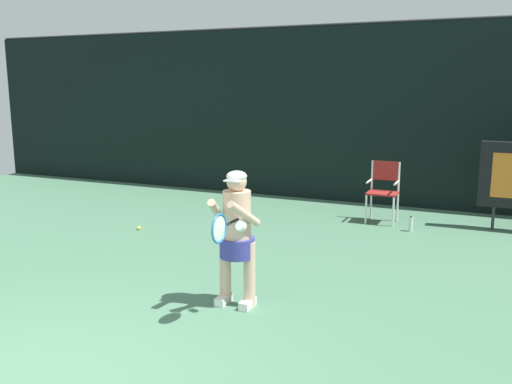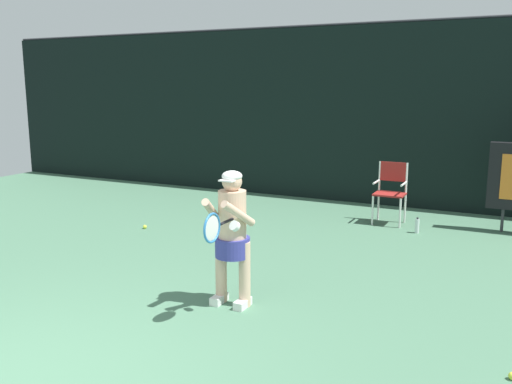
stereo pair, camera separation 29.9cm
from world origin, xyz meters
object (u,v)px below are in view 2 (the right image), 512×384
at_px(umpire_chair, 391,189).
at_px(tennis_racket, 213,227).
at_px(tennis_player, 232,232).
at_px(tennis_ball_loose, 145,227).
at_px(water_bottle, 417,226).

bearing_deg(umpire_chair, tennis_racket, -97.28).
xyz_separation_m(umpire_chair, tennis_player, (-0.72, -4.51, 0.22)).
xyz_separation_m(tennis_player, tennis_ball_loose, (-2.94, 2.24, -0.81)).
relative_size(tennis_player, tennis_racket, 2.53).
relative_size(umpire_chair, tennis_player, 0.71).
bearing_deg(umpire_chair, tennis_ball_loose, -148.15).
height_order(umpire_chair, water_bottle, umpire_chair).
xyz_separation_m(tennis_player, tennis_racket, (0.07, -0.52, 0.18)).
xyz_separation_m(tennis_racket, tennis_ball_loose, (-3.02, 2.76, -0.99)).
distance_m(umpire_chair, tennis_ball_loose, 4.35).
height_order(tennis_player, tennis_ball_loose, tennis_player).
bearing_deg(water_bottle, tennis_racket, -104.97).
distance_m(umpire_chair, tennis_player, 4.58).
relative_size(umpire_chair, tennis_ball_loose, 15.88).
bearing_deg(water_bottle, tennis_ball_loose, -157.08).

